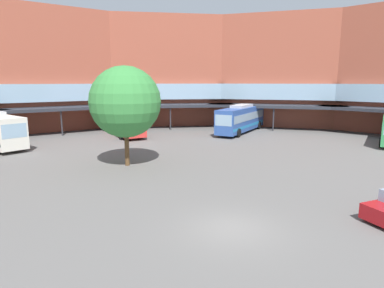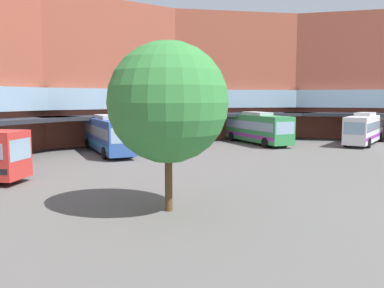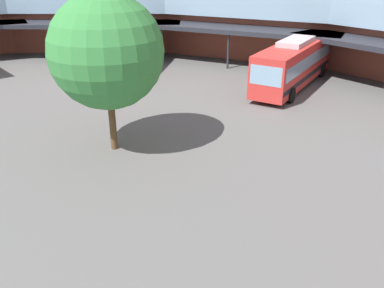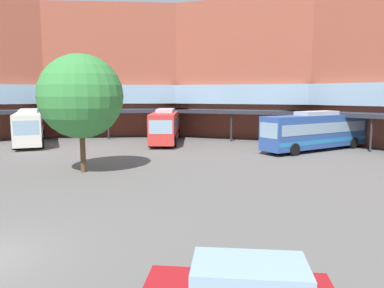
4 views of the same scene
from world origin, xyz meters
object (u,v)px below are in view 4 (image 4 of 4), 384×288
Objects in this scene: bus_4 at (166,125)px; bus_2 at (316,131)px; plaza_tree at (81,96)px; bus_0 at (30,126)px.

bus_2 is at bearing 67.75° from bus_4.
bus_4 is at bearing -55.33° from bus_2.
bus_4 is at bearing 94.76° from plaza_tree.
bus_2 is (28.99, 5.81, -0.01)m from bus_0.
bus_2 is 15.97m from bus_4.
bus_0 is 14.57m from bus_4.
bus_2 is 1.40× the size of plaza_tree.
bus_0 is at bearing 144.40° from plaza_tree.
bus_0 is 1.33× the size of plaza_tree.
bus_4 is (-15.96, 0.69, -0.01)m from bus_2.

